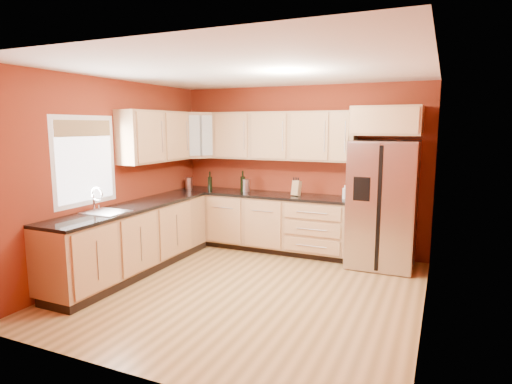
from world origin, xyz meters
TOP-DOWN VIEW (x-y plane):
  - floor at (0.00, 0.00)m, footprint 4.00×4.00m
  - ceiling at (0.00, 0.00)m, footprint 4.00×4.00m
  - wall_back at (0.00, 2.00)m, footprint 4.00×0.04m
  - wall_front at (0.00, -2.00)m, footprint 4.00×0.04m
  - wall_left at (-2.00, 0.00)m, footprint 0.04×4.00m
  - wall_right at (2.00, 0.00)m, footprint 0.04×4.00m
  - base_cabinets_back at (-0.55, 1.70)m, footprint 2.90×0.60m
  - base_cabinets_left at (-1.70, 0.00)m, footprint 0.60×2.80m
  - countertop_back at (-0.55, 1.69)m, footprint 2.90×0.62m
  - countertop_left at (-1.69, 0.00)m, footprint 0.62×2.80m
  - upper_cabinets_back at (-0.25, 1.83)m, footprint 2.30×0.33m
  - upper_cabinets_left at (-1.83, 0.72)m, footprint 0.33×1.35m
  - corner_upper_cabinet at (-1.67, 1.67)m, footprint 0.67×0.67m
  - over_fridge_cabinet at (1.35, 1.70)m, footprint 0.92×0.60m
  - refrigerator at (1.35, 1.62)m, footprint 0.90×0.75m
  - window at (-1.98, -0.50)m, footprint 0.03×0.90m
  - sink_faucet at (-1.69, -0.50)m, footprint 0.50×0.42m
  - canister_left at (-1.85, 1.63)m, footprint 0.14×0.14m
  - canister_right at (-0.82, 1.73)m, footprint 0.15×0.15m
  - wine_bottle_a at (-1.43, 1.61)m, footprint 0.08×0.08m
  - wine_bottle_b at (-0.87, 1.71)m, footprint 0.10×0.10m
  - knife_block at (0.05, 1.70)m, footprint 0.13×0.12m
  - soap_dispenser at (0.80, 1.68)m, footprint 0.08×0.08m

SIDE VIEW (x-z plane):
  - floor at x=0.00m, z-range 0.00..0.00m
  - base_cabinets_back at x=-0.55m, z-range 0.00..0.88m
  - base_cabinets_left at x=-1.70m, z-range 0.00..0.88m
  - refrigerator at x=1.35m, z-range 0.00..1.78m
  - countertop_back at x=-0.55m, z-range 0.88..0.92m
  - countertop_left at x=-1.69m, z-range 0.88..0.92m
  - canister_left at x=-1.85m, z-range 0.92..1.11m
  - soap_dispenser at x=0.80m, z-range 0.92..1.12m
  - canister_right at x=-0.82m, z-range 0.92..1.12m
  - knife_block at x=0.05m, z-range 0.92..1.15m
  - sink_faucet at x=-1.69m, z-range 0.92..1.22m
  - wine_bottle_a at x=-1.43m, z-range 0.92..1.23m
  - wine_bottle_b at x=-0.87m, z-range 0.92..1.26m
  - wall_back at x=0.00m, z-range 0.00..2.60m
  - wall_front at x=0.00m, z-range 0.00..2.60m
  - wall_left at x=-2.00m, z-range 0.00..2.60m
  - wall_right at x=2.00m, z-range 0.00..2.60m
  - window at x=-1.98m, z-range 1.05..2.05m
  - upper_cabinets_back at x=-0.25m, z-range 1.45..2.20m
  - upper_cabinets_left at x=-1.83m, z-range 1.45..2.20m
  - corner_upper_cabinet at x=-1.67m, z-range 1.45..2.20m
  - over_fridge_cabinet at x=1.35m, z-range 1.85..2.25m
  - ceiling at x=0.00m, z-range 2.60..2.60m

